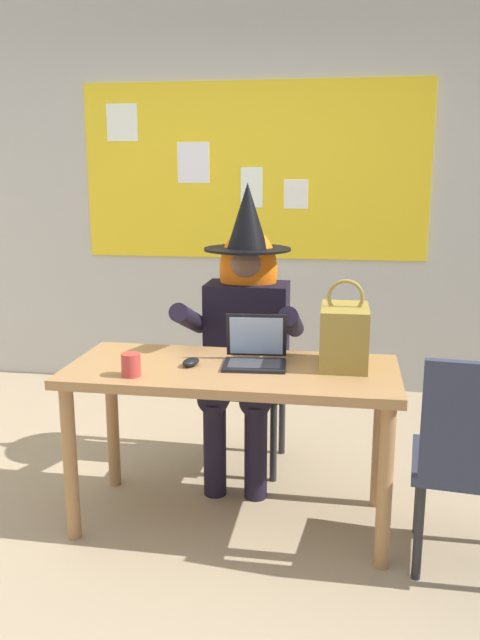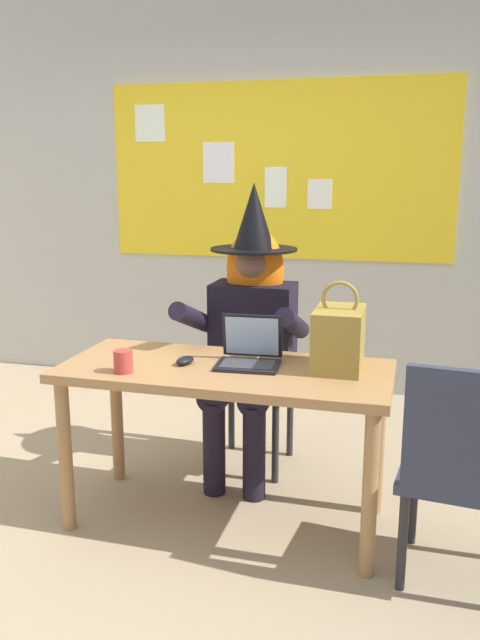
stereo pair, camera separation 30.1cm
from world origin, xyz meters
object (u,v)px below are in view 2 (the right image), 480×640
at_px(chair_extra_corner, 458,465).
at_px(handbag, 339,338).
at_px(chair_at_desk, 256,368).
at_px(coffee_mug, 123,361).
at_px(desk_main, 225,389).
at_px(laptop, 249,354).
at_px(person_costumed, 251,319).
at_px(computer_mouse, 185,360).

bearing_deg(chair_extra_corner, handbag, 61.34).
distance_m(chair_at_desk, coffee_mug, 0.97).
distance_m(desk_main, laptop, 0.18).
xyz_separation_m(laptop, chair_extra_corner, (0.86, -0.31, -0.28)).
bearing_deg(laptop, chair_extra_corner, -23.56).
xyz_separation_m(chair_at_desk, chair_extra_corner, (0.97, -0.92, -0.02)).
xyz_separation_m(chair_at_desk, coffee_mug, (-0.37, -0.86, 0.25)).
bearing_deg(desk_main, chair_at_desk, 91.57).
bearing_deg(desk_main, person_costumed, 92.29).
height_order(chair_at_desk, computer_mouse, chair_at_desk).
height_order(computer_mouse, coffee_mug, coffee_mug).
distance_m(computer_mouse, coffee_mug, 0.28).
relative_size(laptop, chair_extra_corner, 0.32).
bearing_deg(person_costumed, computer_mouse, -15.18).
bearing_deg(chair_extra_corner, person_costumed, 57.57).
bearing_deg(laptop, chair_at_desk, 96.58).
xyz_separation_m(chair_at_desk, laptop, (0.11, -0.61, 0.25)).
bearing_deg(computer_mouse, laptop, 30.93).
distance_m(person_costumed, computer_mouse, 0.58).
distance_m(chair_at_desk, person_costumed, 0.32).
relative_size(chair_at_desk, person_costumed, 0.61).
xyz_separation_m(chair_at_desk, handbag, (0.49, -0.58, 0.34)).
distance_m(chair_at_desk, computer_mouse, 0.73).
height_order(person_costumed, chair_extra_corner, person_costumed).
xyz_separation_m(handbag, chair_extra_corner, (0.48, -0.34, -0.36)).
distance_m(person_costumed, handbag, 0.67).
bearing_deg(person_costumed, handbag, 47.86).
bearing_deg(coffee_mug, laptop, 27.39).
distance_m(laptop, coffee_mug, 0.54).
bearing_deg(computer_mouse, chair_extra_corner, 4.14).
bearing_deg(computer_mouse, chair_at_desk, 92.82).
xyz_separation_m(computer_mouse, chair_extra_corner, (1.13, -0.24, -0.24)).
relative_size(desk_main, person_costumed, 0.95).
height_order(chair_at_desk, handbag, handbag).
height_order(chair_at_desk, laptop, laptop).
bearing_deg(desk_main, chair_extra_corner, -14.58).
distance_m(laptop, chair_extra_corner, 0.96).
relative_size(desk_main, handbag, 3.77).
bearing_deg(chair_at_desk, handbag, 42.64).
height_order(person_costumed, handbag, person_costumed).
bearing_deg(computer_mouse, person_costumed, 90.42).
xyz_separation_m(person_costumed, coffee_mug, (-0.37, -0.74, -0.04)).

